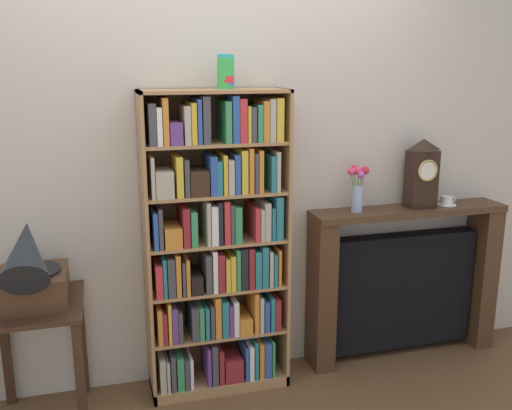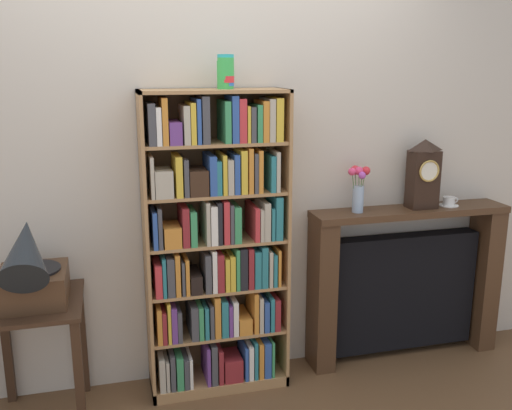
{
  "view_description": "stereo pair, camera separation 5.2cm",
  "coord_description": "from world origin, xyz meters",
  "px_view_note": "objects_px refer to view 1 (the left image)",
  "views": [
    {
      "loc": [
        -0.6,
        -2.79,
        1.82
      ],
      "look_at": [
        0.23,
        0.15,
        1.06
      ],
      "focal_mm": 39.96,
      "sensor_mm": 36.0,
      "label": 1
    },
    {
      "loc": [
        -0.55,
        -2.8,
        1.82
      ],
      "look_at": [
        0.23,
        0.15,
        1.06
      ],
      "focal_mm": 39.96,
      "sensor_mm": 36.0,
      "label": 2
    }
  ],
  "objects_px": {
    "cup_stack": "(226,72)",
    "bookshelf": "(217,251)",
    "flower_vase": "(357,186)",
    "gramophone": "(30,271)",
    "teacup_with_saucer": "(447,201)",
    "mantel_clock": "(422,173)",
    "fireplace_mantel": "(402,283)",
    "side_table_left": "(38,335)"
  },
  "relations": [
    {
      "from": "flower_vase",
      "to": "teacup_with_saucer",
      "type": "bearing_deg",
      "value": -0.74
    },
    {
      "from": "cup_stack",
      "to": "flower_vase",
      "type": "xyz_separation_m",
      "value": [
        0.79,
        0.04,
        -0.66
      ]
    },
    {
      "from": "cup_stack",
      "to": "bookshelf",
      "type": "bearing_deg",
      "value": -174.62
    },
    {
      "from": "gramophone",
      "to": "fireplace_mantel",
      "type": "height_order",
      "value": "gramophone"
    },
    {
      "from": "fireplace_mantel",
      "to": "flower_vase",
      "type": "height_order",
      "value": "flower_vase"
    },
    {
      "from": "bookshelf",
      "to": "side_table_left",
      "type": "xyz_separation_m",
      "value": [
        -0.95,
        -0.11,
        -0.32
      ]
    },
    {
      "from": "gramophone",
      "to": "flower_vase",
      "type": "bearing_deg",
      "value": 6.95
    },
    {
      "from": "bookshelf",
      "to": "mantel_clock",
      "type": "height_order",
      "value": "bookshelf"
    },
    {
      "from": "cup_stack",
      "to": "fireplace_mantel",
      "type": "distance_m",
      "value": 1.73
    },
    {
      "from": "gramophone",
      "to": "flower_vase",
      "type": "distance_m",
      "value": 1.83
    },
    {
      "from": "side_table_left",
      "to": "mantel_clock",
      "type": "height_order",
      "value": "mantel_clock"
    },
    {
      "from": "teacup_with_saucer",
      "to": "flower_vase",
      "type": "bearing_deg",
      "value": 179.26
    },
    {
      "from": "flower_vase",
      "to": "teacup_with_saucer",
      "type": "height_order",
      "value": "flower_vase"
    },
    {
      "from": "side_table_left",
      "to": "teacup_with_saucer",
      "type": "height_order",
      "value": "teacup_with_saucer"
    },
    {
      "from": "bookshelf",
      "to": "flower_vase",
      "type": "xyz_separation_m",
      "value": [
        0.86,
        0.05,
        0.3
      ]
    },
    {
      "from": "gramophone",
      "to": "side_table_left",
      "type": "bearing_deg",
      "value": 90.0
    },
    {
      "from": "mantel_clock",
      "to": "teacup_with_saucer",
      "type": "bearing_deg",
      "value": 0.65
    },
    {
      "from": "side_table_left",
      "to": "teacup_with_saucer",
      "type": "distance_m",
      "value": 2.46
    },
    {
      "from": "side_table_left",
      "to": "mantel_clock",
      "type": "distance_m",
      "value": 2.33
    },
    {
      "from": "fireplace_mantel",
      "to": "mantel_clock",
      "type": "distance_m",
      "value": 0.71
    },
    {
      "from": "gramophone",
      "to": "teacup_with_saucer",
      "type": "xyz_separation_m",
      "value": [
        2.41,
        0.21,
        0.13
      ]
    },
    {
      "from": "flower_vase",
      "to": "mantel_clock",
      "type": "bearing_deg",
      "value": -1.38
    },
    {
      "from": "cup_stack",
      "to": "fireplace_mantel",
      "type": "xyz_separation_m",
      "value": [
        1.14,
        0.05,
        -1.3
      ]
    },
    {
      "from": "side_table_left",
      "to": "fireplace_mantel",
      "type": "height_order",
      "value": "fireplace_mantel"
    },
    {
      "from": "fireplace_mantel",
      "to": "mantel_clock",
      "type": "relative_size",
      "value": 2.97
    },
    {
      "from": "bookshelf",
      "to": "flower_vase",
      "type": "height_order",
      "value": "bookshelf"
    },
    {
      "from": "mantel_clock",
      "to": "gramophone",
      "type": "bearing_deg",
      "value": -174.6
    },
    {
      "from": "teacup_with_saucer",
      "to": "mantel_clock",
      "type": "bearing_deg",
      "value": -179.35
    },
    {
      "from": "bookshelf",
      "to": "fireplace_mantel",
      "type": "distance_m",
      "value": 1.25
    },
    {
      "from": "cup_stack",
      "to": "mantel_clock",
      "type": "xyz_separation_m",
      "value": [
        1.21,
        0.03,
        -0.6
      ]
    },
    {
      "from": "gramophone",
      "to": "fireplace_mantel",
      "type": "relative_size",
      "value": 0.42
    },
    {
      "from": "fireplace_mantel",
      "to": "mantel_clock",
      "type": "height_order",
      "value": "mantel_clock"
    },
    {
      "from": "side_table_left",
      "to": "bookshelf",
      "type": "bearing_deg",
      "value": 6.53
    },
    {
      "from": "gramophone",
      "to": "cup_stack",
      "type": "bearing_deg",
      "value": 10.06
    },
    {
      "from": "cup_stack",
      "to": "gramophone",
      "type": "xyz_separation_m",
      "value": [
        -1.01,
        -0.18,
        -0.92
      ]
    },
    {
      "from": "bookshelf",
      "to": "cup_stack",
      "type": "bearing_deg",
      "value": 5.38
    },
    {
      "from": "cup_stack",
      "to": "side_table_left",
      "type": "xyz_separation_m",
      "value": [
        -1.01,
        -0.11,
        -1.28
      ]
    },
    {
      "from": "cup_stack",
      "to": "flower_vase",
      "type": "relative_size",
      "value": 0.64
    },
    {
      "from": "cup_stack",
      "to": "gramophone",
      "type": "distance_m",
      "value": 1.38
    },
    {
      "from": "cup_stack",
      "to": "teacup_with_saucer",
      "type": "relative_size",
      "value": 1.42
    },
    {
      "from": "fireplace_mantel",
      "to": "teacup_with_saucer",
      "type": "height_order",
      "value": "teacup_with_saucer"
    },
    {
      "from": "cup_stack",
      "to": "flower_vase",
      "type": "bearing_deg",
      "value": 2.91
    }
  ]
}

